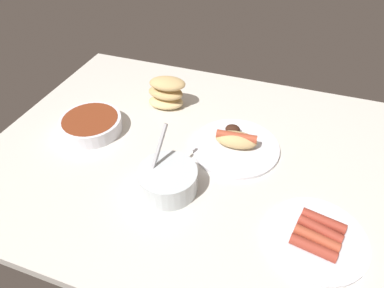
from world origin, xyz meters
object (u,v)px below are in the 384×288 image
plate_hotdog_assembled (236,143)px  bowl_coleslaw (168,179)px  plate_sausages (317,237)px  bowl_chili (91,124)px  bread_stack (166,93)px

plate_hotdog_assembled → bowl_coleslaw: bowl_coleslaw is taller
plate_hotdog_assembled → plate_sausages: 34.00cm
bowl_coleslaw → plate_sausages: (-36.74, 3.05, -2.52)cm
plate_sausages → bowl_coleslaw: bearing=-4.7°
plate_hotdog_assembled → plate_sausages: bearing=135.5°
bowl_coleslaw → plate_sausages: size_ratio=0.73×
bowl_coleslaw → plate_sausages: 36.95cm
bowl_chili → bread_stack: bearing=-131.1°
plate_sausages → bowl_chili: bearing=-14.2°
plate_hotdog_assembled → bowl_coleslaw: bearing=59.0°
plate_hotdog_assembled → plate_sausages: size_ratio=1.13×
plate_hotdog_assembled → bowl_coleslaw: (12.51, 20.78, 1.93)cm
bread_stack → plate_hotdog_assembled: bread_stack is taller
plate_hotdog_assembled → plate_sausages: (-24.24, 23.83, -0.59)cm
bread_stack → plate_hotdog_assembled: bearing=154.5°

